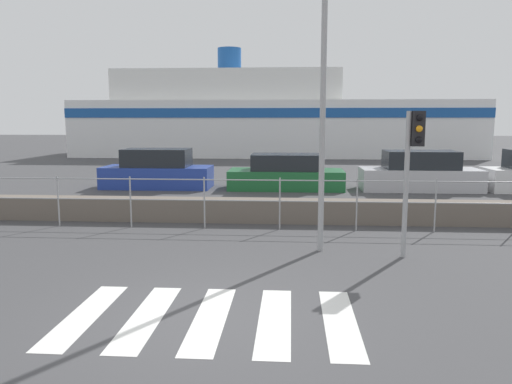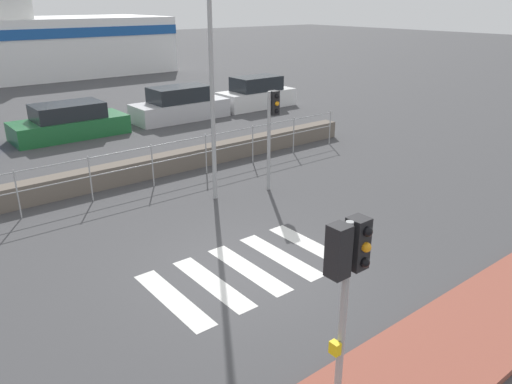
{
  "view_description": "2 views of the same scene",
  "coord_description": "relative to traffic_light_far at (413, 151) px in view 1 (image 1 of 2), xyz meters",
  "views": [
    {
      "loc": [
        1.22,
        -6.58,
        2.76
      ],
      "look_at": [
        0.62,
        2.0,
        1.5
      ],
      "focal_mm": 35.0,
      "sensor_mm": 36.0,
      "label": 1
    },
    {
      "loc": [
        -5.47,
        -7.31,
        5.3
      ],
      "look_at": [
        1.14,
        1.0,
        1.2
      ],
      "focal_mm": 35.0,
      "sensor_mm": 36.0,
      "label": 2
    }
  ],
  "objects": [
    {
      "name": "crosswalk",
      "position": [
        -3.49,
        -3.37,
        -2.14
      ],
      "size": [
        4.05,
        2.4,
        0.01
      ],
      "color": "silver",
      "rests_on": "ground_plane"
    },
    {
      "name": "ground_plane",
      "position": [
        -3.61,
        -3.37,
        -2.14
      ],
      "size": [
        160.0,
        160.0,
        0.0
      ],
      "primitive_type": "plane",
      "color": "#424244"
    },
    {
      "name": "harbor_fence",
      "position": [
        -3.61,
        2.39,
        -1.28
      ],
      "size": [
        17.24,
        0.04,
        1.32
      ],
      "color": "#9EA0A3",
      "rests_on": "ground_plane"
    },
    {
      "name": "parked_car_silver",
      "position": [
        2.65,
        9.81,
        -1.48
      ],
      "size": [
        4.54,
        1.78,
        1.54
      ],
      "color": "#BCBCC1",
      "rests_on": "ground_plane"
    },
    {
      "name": "parked_car_blue",
      "position": [
        -7.78,
        9.81,
        -1.47
      ],
      "size": [
        4.35,
        1.75,
        1.58
      ],
      "color": "#233D9E",
      "rests_on": "ground_plane"
    },
    {
      "name": "parked_car_green",
      "position": [
        -2.57,
        9.81,
        -1.55
      ],
      "size": [
        4.53,
        1.89,
        1.39
      ],
      "color": "#1E6633",
      "rests_on": "ground_plane"
    },
    {
      "name": "streetlamp",
      "position": [
        -1.74,
        0.21,
        1.7
      ],
      "size": [
        0.32,
        1.14,
        6.22
      ],
      "color": "#9EA0A3",
      "rests_on": "ground_plane"
    },
    {
      "name": "seawall",
      "position": [
        -3.61,
        3.27,
        -1.83
      ],
      "size": [
        19.11,
        0.55,
        0.63
      ],
      "color": "#6B6056",
      "rests_on": "ground_plane"
    },
    {
      "name": "traffic_light_far",
      "position": [
        0.0,
        0.0,
        0.0
      ],
      "size": [
        0.34,
        0.32,
        2.92
      ],
      "color": "#9EA0A3",
      "rests_on": "ground_plane"
    },
    {
      "name": "ferry_boat",
      "position": [
        -4.32,
        29.16,
        0.56
      ],
      "size": [
        29.73,
        8.62,
        8.15
      ],
      "color": "white",
      "rests_on": "ground_plane"
    }
  ]
}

